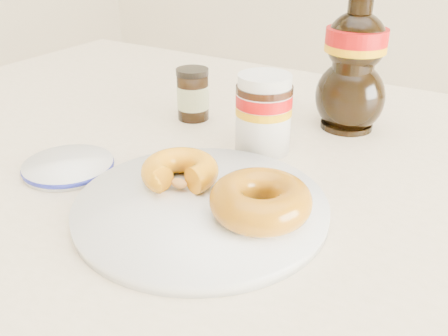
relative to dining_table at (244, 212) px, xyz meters
The scene contains 8 objects.
dining_table is the anchor object (origin of this frame).
plate 0.17m from the dining_table, 80.70° to the right, with size 0.29×0.29×0.01m.
donut_bitten 0.17m from the dining_table, 100.36° to the right, with size 0.09×0.09×0.03m, color orange.
donut_whole 0.20m from the dining_table, 54.89° to the right, with size 0.11×0.11×0.04m, color #905C09.
nutella_jar 0.15m from the dining_table, 84.80° to the left, with size 0.08×0.08×0.11m.
syrup_bottle 0.28m from the dining_table, 67.48° to the left, with size 0.11×0.09×0.21m, color black, non-canonical shape.
dark_jar 0.22m from the dining_table, 148.04° to the left, with size 0.05×0.05×0.08m.
blue_rim_saucer 0.25m from the dining_table, 141.07° to the right, with size 0.12×0.12×0.01m.
Camera 1 is at (0.30, -0.44, 1.05)m, focal length 40.00 mm.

